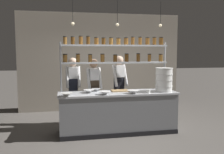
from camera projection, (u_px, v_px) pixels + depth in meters
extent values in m
plane|color=#5B5651|center=(118.00, 132.00, 5.68)|extent=(40.00, 40.00, 0.00)
cube|color=#9E9384|center=(101.00, 62.00, 7.84)|extent=(5.05, 0.12, 3.01)
cube|color=gray|center=(118.00, 113.00, 5.64)|extent=(2.59, 0.72, 0.88)
cube|color=#B7BABF|center=(118.00, 93.00, 5.59)|extent=(2.65, 0.76, 0.04)
cube|color=black|center=(122.00, 135.00, 5.32)|extent=(2.59, 0.03, 0.10)
cylinder|color=#B7BABF|center=(61.00, 87.00, 5.66)|extent=(0.04, 0.04, 2.05)
cylinder|color=#B7BABF|center=(164.00, 84.00, 6.14)|extent=(0.04, 0.04, 2.05)
cube|color=#B7BABF|center=(115.00, 63.00, 5.84)|extent=(2.49, 0.28, 0.04)
cylinder|color=brown|center=(65.00, 58.00, 5.61)|extent=(0.10, 0.10, 0.17)
cylinder|color=black|center=(65.00, 54.00, 5.60)|extent=(0.10, 0.10, 0.02)
cylinder|color=brown|center=(78.00, 58.00, 5.67)|extent=(0.09, 0.09, 0.17)
cylinder|color=black|center=(78.00, 54.00, 5.66)|extent=(0.09, 0.09, 0.02)
cylinder|color=brown|center=(90.00, 58.00, 5.72)|extent=(0.09, 0.09, 0.16)
cylinder|color=black|center=(90.00, 54.00, 5.71)|extent=(0.09, 0.09, 0.02)
cylinder|color=brown|center=(102.00, 58.00, 5.78)|extent=(0.10, 0.10, 0.17)
cylinder|color=black|center=(102.00, 54.00, 5.77)|extent=(0.10, 0.10, 0.02)
cylinder|color=#513314|center=(115.00, 59.00, 5.84)|extent=(0.09, 0.09, 0.15)
cylinder|color=black|center=(115.00, 55.00, 5.83)|extent=(0.09, 0.09, 0.02)
cylinder|color=#513314|center=(127.00, 58.00, 5.89)|extent=(0.09, 0.09, 0.18)
cylinder|color=black|center=(127.00, 54.00, 5.88)|extent=(0.10, 0.10, 0.02)
cylinder|color=brown|center=(138.00, 58.00, 5.95)|extent=(0.09, 0.09, 0.18)
cylinder|color=black|center=(138.00, 54.00, 5.94)|extent=(0.09, 0.09, 0.02)
cylinder|color=brown|center=(149.00, 58.00, 6.00)|extent=(0.08, 0.08, 0.17)
cylinder|color=black|center=(149.00, 54.00, 5.99)|extent=(0.08, 0.08, 0.02)
cylinder|color=brown|center=(161.00, 58.00, 6.06)|extent=(0.09, 0.09, 0.16)
cylinder|color=black|center=(161.00, 54.00, 6.05)|extent=(0.10, 0.10, 0.02)
cube|color=#B7BABF|center=(115.00, 46.00, 5.80)|extent=(2.49, 0.28, 0.04)
cylinder|color=brown|center=(65.00, 41.00, 5.57)|extent=(0.08, 0.08, 0.16)
cylinder|color=black|center=(65.00, 37.00, 5.56)|extent=(0.08, 0.08, 0.02)
cylinder|color=#513314|center=(73.00, 41.00, 5.60)|extent=(0.09, 0.09, 0.16)
cylinder|color=black|center=(73.00, 37.00, 5.59)|extent=(0.09, 0.09, 0.02)
cylinder|color=brown|center=(81.00, 41.00, 5.64)|extent=(0.09, 0.09, 0.18)
cylinder|color=black|center=(81.00, 36.00, 5.63)|extent=(0.09, 0.09, 0.02)
cylinder|color=#513314|center=(88.00, 41.00, 5.67)|extent=(0.08, 0.08, 0.18)
cylinder|color=black|center=(88.00, 36.00, 5.66)|extent=(0.08, 0.08, 0.02)
cylinder|color=brown|center=(96.00, 41.00, 5.71)|extent=(0.10, 0.10, 0.15)
cylinder|color=black|center=(96.00, 38.00, 5.70)|extent=(0.10, 0.10, 0.02)
cylinder|color=#513314|center=(104.00, 42.00, 5.74)|extent=(0.09, 0.09, 0.15)
cylinder|color=black|center=(104.00, 38.00, 5.73)|extent=(0.09, 0.09, 0.02)
cylinder|color=brown|center=(111.00, 41.00, 5.78)|extent=(0.09, 0.09, 0.15)
cylinder|color=black|center=(111.00, 38.00, 5.77)|extent=(0.09, 0.09, 0.02)
cylinder|color=brown|center=(118.00, 42.00, 5.81)|extent=(0.10, 0.10, 0.14)
cylinder|color=black|center=(118.00, 38.00, 5.80)|extent=(0.10, 0.10, 0.02)
cylinder|color=brown|center=(126.00, 42.00, 5.85)|extent=(0.10, 0.10, 0.15)
cylinder|color=black|center=(126.00, 38.00, 5.84)|extent=(0.10, 0.10, 0.02)
cylinder|color=brown|center=(133.00, 41.00, 5.88)|extent=(0.08, 0.08, 0.17)
cylinder|color=black|center=(133.00, 37.00, 5.87)|extent=(0.08, 0.08, 0.02)
cylinder|color=brown|center=(140.00, 41.00, 5.91)|extent=(0.08, 0.08, 0.17)
cylinder|color=black|center=(140.00, 37.00, 5.90)|extent=(0.08, 0.08, 0.02)
cylinder|color=brown|center=(147.00, 42.00, 5.95)|extent=(0.10, 0.10, 0.16)
cylinder|color=black|center=(148.00, 38.00, 5.94)|extent=(0.10, 0.10, 0.02)
cylinder|color=brown|center=(154.00, 41.00, 5.98)|extent=(0.09, 0.09, 0.17)
cylinder|color=black|center=(154.00, 37.00, 5.97)|extent=(0.09, 0.09, 0.02)
cylinder|color=brown|center=(161.00, 41.00, 6.02)|extent=(0.10, 0.10, 0.17)
cylinder|color=black|center=(161.00, 37.00, 6.01)|extent=(0.10, 0.10, 0.02)
cylinder|color=black|center=(70.00, 108.00, 6.27)|extent=(0.11, 0.11, 0.81)
cylinder|color=black|center=(77.00, 108.00, 6.30)|extent=(0.11, 0.11, 0.81)
cube|color=#232838|center=(73.00, 85.00, 6.22)|extent=(0.22, 0.17, 0.35)
cube|color=white|center=(73.00, 73.00, 6.19)|extent=(0.22, 0.18, 0.29)
sphere|color=beige|center=(73.00, 62.00, 6.16)|extent=(0.21, 0.21, 0.21)
cylinder|color=white|center=(67.00, 77.00, 6.11)|extent=(0.07, 0.25, 0.53)
cylinder|color=white|center=(79.00, 77.00, 6.17)|extent=(0.07, 0.25, 0.53)
cylinder|color=black|center=(91.00, 110.00, 6.10)|extent=(0.11, 0.11, 0.79)
cylinder|color=black|center=(97.00, 110.00, 6.15)|extent=(0.11, 0.11, 0.79)
cube|color=#473828|center=(94.00, 87.00, 6.07)|extent=(0.24, 0.20, 0.34)
cube|color=white|center=(94.00, 74.00, 6.04)|extent=(0.25, 0.21, 0.28)
sphere|color=#A37A5B|center=(94.00, 63.00, 6.01)|extent=(0.21, 0.21, 0.21)
cylinder|color=white|center=(89.00, 79.00, 5.94)|extent=(0.11, 0.25, 0.52)
cylinder|color=white|center=(100.00, 78.00, 6.04)|extent=(0.11, 0.25, 0.52)
cylinder|color=black|center=(116.00, 107.00, 6.33)|extent=(0.11, 0.11, 0.83)
cylinder|color=black|center=(122.00, 107.00, 6.40)|extent=(0.11, 0.11, 0.83)
cube|color=black|center=(119.00, 84.00, 6.31)|extent=(0.25, 0.22, 0.36)
cube|color=white|center=(119.00, 71.00, 6.27)|extent=(0.26, 0.23, 0.29)
sphere|color=beige|center=(119.00, 60.00, 6.25)|extent=(0.22, 0.22, 0.22)
cylinder|color=white|center=(115.00, 76.00, 6.17)|extent=(0.13, 0.26, 0.54)
cylinder|color=white|center=(125.00, 75.00, 6.29)|extent=(0.13, 0.26, 0.54)
cylinder|color=white|center=(164.00, 89.00, 5.69)|extent=(0.37, 0.37, 0.12)
cylinder|color=silver|center=(164.00, 86.00, 5.68)|extent=(0.39, 0.39, 0.01)
cylinder|color=white|center=(164.00, 83.00, 5.67)|extent=(0.37, 0.37, 0.12)
cylinder|color=silver|center=(164.00, 80.00, 5.66)|extent=(0.39, 0.39, 0.01)
cylinder|color=white|center=(164.00, 77.00, 5.66)|extent=(0.37, 0.37, 0.12)
cylinder|color=silver|center=(164.00, 74.00, 5.65)|extent=(0.39, 0.39, 0.01)
cylinder|color=white|center=(164.00, 71.00, 5.64)|extent=(0.37, 0.37, 0.12)
cylinder|color=silver|center=(164.00, 68.00, 5.64)|extent=(0.39, 0.39, 0.01)
cube|color=#A88456|center=(120.00, 91.00, 5.74)|extent=(0.40, 0.26, 0.02)
cylinder|color=silver|center=(96.00, 91.00, 5.75)|extent=(0.10, 0.10, 0.01)
cone|color=silver|center=(96.00, 90.00, 5.74)|extent=(0.21, 0.21, 0.06)
cylinder|color=white|center=(133.00, 93.00, 5.41)|extent=(0.12, 0.12, 0.01)
cone|color=white|center=(133.00, 92.00, 5.40)|extent=(0.27, 0.27, 0.07)
cylinder|color=white|center=(89.00, 93.00, 5.50)|extent=(0.11, 0.11, 0.01)
cone|color=white|center=(89.00, 91.00, 5.50)|extent=(0.25, 0.25, 0.07)
cylinder|color=silver|center=(67.00, 96.00, 5.07)|extent=(0.12, 0.12, 0.01)
cone|color=silver|center=(67.00, 95.00, 5.07)|extent=(0.26, 0.26, 0.07)
cylinder|color=white|center=(105.00, 94.00, 5.28)|extent=(0.12, 0.12, 0.01)
cone|color=white|center=(105.00, 93.00, 5.27)|extent=(0.26, 0.26, 0.07)
cylinder|color=silver|center=(148.00, 91.00, 5.45)|extent=(0.09, 0.09, 0.08)
cylinder|color=black|center=(73.00, 11.00, 5.22)|extent=(0.01, 0.01, 0.55)
sphere|color=#F9E5B2|center=(73.00, 24.00, 5.25)|extent=(0.07, 0.07, 0.07)
cylinder|color=black|center=(117.00, 12.00, 5.41)|extent=(0.01, 0.01, 0.55)
sphere|color=#F9E5B2|center=(117.00, 25.00, 5.43)|extent=(0.07, 0.07, 0.07)
cylinder|color=black|center=(161.00, 13.00, 5.60)|extent=(0.01, 0.01, 0.55)
sphere|color=#F9E5B2|center=(160.00, 26.00, 5.63)|extent=(0.07, 0.07, 0.07)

